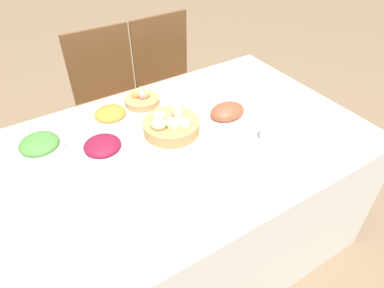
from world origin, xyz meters
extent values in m
plane|color=#7F664C|center=(0.00, 0.00, 0.00)|extent=(12.00, 12.00, 0.00)
cube|color=silver|center=(0.00, 0.00, 0.37)|extent=(1.64, 1.06, 0.74)
cylinder|color=brown|center=(0.24, 0.61, 0.22)|extent=(0.03, 0.03, 0.44)
cylinder|color=brown|center=(0.63, 0.61, 0.22)|extent=(0.03, 0.03, 0.44)
cylinder|color=brown|center=(0.23, 0.99, 0.22)|extent=(0.03, 0.03, 0.44)
cylinder|color=brown|center=(0.62, 1.00, 0.22)|extent=(0.03, 0.03, 0.44)
cube|color=brown|center=(0.43, 0.80, 0.45)|extent=(0.43, 0.43, 0.02)
cube|color=brown|center=(0.43, 1.00, 0.69)|extent=(0.42, 0.02, 0.47)
cylinder|color=brown|center=(-0.21, 0.61, 0.22)|extent=(0.03, 0.03, 0.44)
cylinder|color=brown|center=(0.17, 0.60, 0.22)|extent=(0.03, 0.03, 0.44)
cylinder|color=brown|center=(-0.20, 1.00, 0.22)|extent=(0.03, 0.03, 0.44)
cylinder|color=brown|center=(0.18, 0.99, 0.22)|extent=(0.03, 0.03, 0.44)
cube|color=brown|center=(-0.02, 0.80, 0.45)|extent=(0.43, 0.43, 0.02)
cube|color=brown|center=(-0.01, 1.00, 0.69)|extent=(0.42, 0.03, 0.47)
cylinder|color=#AD8451|center=(-0.01, 0.09, 0.77)|extent=(0.26, 0.26, 0.06)
ellipsoid|color=#E0C184|center=(0.03, 0.04, 0.80)|extent=(0.08, 0.10, 0.04)
ellipsoid|color=#E0C184|center=(-0.01, 0.05, 0.80)|extent=(0.11, 0.10, 0.06)
ellipsoid|color=#E0C184|center=(-0.04, 0.15, 0.80)|extent=(0.09, 0.09, 0.05)
ellipsoid|color=#E0C184|center=(-0.07, 0.08, 0.81)|extent=(0.09, 0.10, 0.05)
ellipsoid|color=#E0C184|center=(0.01, 0.06, 0.80)|extent=(0.09, 0.09, 0.06)
ellipsoid|color=#E0C184|center=(-0.02, 0.06, 0.82)|extent=(0.07, 0.08, 0.05)
ellipsoid|color=#E0C184|center=(0.04, 0.10, 0.82)|extent=(0.07, 0.08, 0.06)
cylinder|color=#AD8451|center=(-0.01, 0.38, 0.76)|extent=(0.18, 0.18, 0.03)
ellipsoid|color=#F29E4C|center=(-0.04, 0.40, 0.79)|extent=(0.04, 0.04, 0.05)
ellipsoid|color=#60B2E0|center=(-0.01, 0.38, 0.79)|extent=(0.03, 0.03, 0.04)
ellipsoid|color=#F29E4C|center=(0.00, 0.36, 0.79)|extent=(0.04, 0.04, 0.05)
ellipsoid|color=#7FCC7A|center=(-0.02, 0.37, 0.79)|extent=(0.03, 0.03, 0.04)
ellipsoid|color=#7FCC7A|center=(0.01, 0.37, 0.79)|extent=(0.04, 0.04, 0.05)
ellipsoid|color=#7FCC7A|center=(0.00, 0.41, 0.79)|extent=(0.04, 0.04, 0.05)
ellipsoid|color=pink|center=(-0.01, 0.37, 0.79)|extent=(0.04, 0.04, 0.05)
ellipsoid|color=white|center=(0.28, 0.05, 0.74)|extent=(0.27, 0.19, 0.01)
ellipsoid|color=brown|center=(0.28, 0.05, 0.77)|extent=(0.18, 0.13, 0.08)
cylinder|color=white|center=(-0.33, 0.07, 0.77)|extent=(0.18, 0.18, 0.06)
ellipsoid|color=maroon|center=(-0.33, 0.07, 0.81)|extent=(0.15, 0.15, 0.05)
cylinder|color=white|center=(-0.54, 0.24, 0.76)|extent=(0.19, 0.19, 0.05)
ellipsoid|color=#478438|center=(-0.54, 0.24, 0.80)|extent=(0.16, 0.16, 0.06)
cylinder|color=white|center=(-0.22, 0.28, 0.77)|extent=(0.17, 0.17, 0.06)
ellipsoid|color=orange|center=(-0.22, 0.28, 0.81)|extent=(0.14, 0.14, 0.05)
cylinder|color=white|center=(0.08, -0.36, 0.74)|extent=(0.26, 0.26, 0.01)
cube|color=#B7B7BC|center=(-0.08, -0.36, 0.74)|extent=(0.02, 0.18, 0.00)
cube|color=#B7B7BC|center=(0.23, -0.36, 0.74)|extent=(0.02, 0.18, 0.00)
cube|color=#B7B7BC|center=(0.26, -0.36, 0.74)|extent=(0.02, 0.18, 0.00)
cylinder|color=silver|center=(0.32, -0.20, 0.79)|extent=(0.07, 0.07, 0.09)
cube|color=white|center=(-0.20, -0.15, 0.76)|extent=(0.13, 0.08, 0.03)
camera|label=1|loc=(-0.60, -1.01, 1.69)|focal=32.00mm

